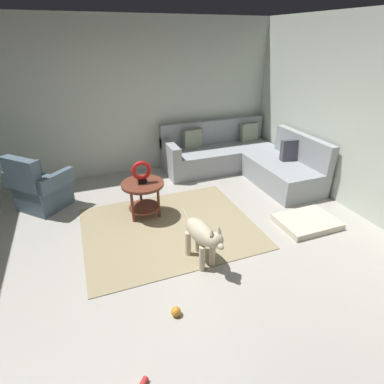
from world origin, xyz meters
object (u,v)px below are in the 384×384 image
object	(u,v)px
torus_sculpture	(142,172)
dog_toy_ball	(176,312)
dog_bed_mat	(307,222)
side_table	(143,191)
dog	(202,236)
sectional_couch	(241,159)
armchair	(40,189)

from	to	relation	value
torus_sculpture	dog_toy_ball	bearing A→B (deg)	-94.22
dog_toy_ball	dog_bed_mat	bearing A→B (deg)	20.47
side_table	torus_sculpture	bearing A→B (deg)	-88.21
torus_sculpture	dog	xyz separation A→B (m)	(0.39, -1.25, -0.33)
dog_toy_ball	dog	bearing A→B (deg)	49.79
sectional_couch	dog_toy_ball	bearing A→B (deg)	-128.83
dog_bed_mat	armchair	bearing A→B (deg)	152.09
armchair	torus_sculpture	distance (m)	1.66
armchair	side_table	xyz separation A→B (m)	(1.41, -0.79, 0.09)
dog_bed_mat	side_table	bearing A→B (deg)	153.14
dog_bed_mat	dog	xyz separation A→B (m)	(-1.68, -0.20, 0.33)
armchair	dog	xyz separation A→B (m)	(1.79, -2.05, 0.05)
dog_bed_mat	torus_sculpture	bearing A→B (deg)	153.14
dog_bed_mat	dog_toy_ball	xyz separation A→B (m)	(-2.21, -0.82, 0.00)
sectional_couch	dog_toy_ball	xyz separation A→B (m)	(-2.22, -2.76, -0.24)
side_table	dog_toy_ball	size ratio (longest dim) A/B	6.27
torus_sculpture	dog_bed_mat	xyz separation A→B (m)	(2.07, -1.05, -0.67)
dog_bed_mat	dog	distance (m)	1.73
side_table	torus_sculpture	world-z (taller)	torus_sculpture
sectional_couch	torus_sculpture	bearing A→B (deg)	-156.95
sectional_couch	dog_bed_mat	distance (m)	1.95
torus_sculpture	dog	bearing A→B (deg)	-72.90
sectional_couch	armchair	bearing A→B (deg)	-178.48
side_table	dog_bed_mat	distance (m)	2.35
dog	dog_bed_mat	bearing A→B (deg)	177.44
dog_bed_mat	dog	world-z (taller)	dog
side_table	dog	xyz separation A→B (m)	(0.39, -1.25, -0.04)
torus_sculpture	dog_bed_mat	size ratio (longest dim) A/B	0.41
armchair	torus_sculpture	world-z (taller)	armchair
sectional_couch	side_table	bearing A→B (deg)	-156.95
dog_bed_mat	dog_toy_ball	bearing A→B (deg)	-159.53
torus_sculpture	dog	size ratio (longest dim) A/B	0.39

